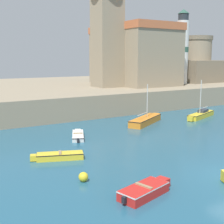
% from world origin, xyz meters
% --- Properties ---
extents(quay_seawall, '(120.00, 40.00, 2.98)m').
position_xyz_m(quay_seawall, '(0.00, 41.81, 1.49)').
color(quay_seawall, gray).
rests_on(quay_seawall, ground).
extents(dinghy_white_1, '(2.49, 4.08, 0.48)m').
position_xyz_m(dinghy_white_1, '(-4.26, 14.61, 0.23)').
color(dinghy_white_1, white).
rests_on(dinghy_white_1, ground).
extents(dinghy_yellow_2, '(4.01, 2.23, 0.58)m').
position_xyz_m(dinghy_yellow_2, '(-8.33, 9.30, 0.28)').
color(dinghy_yellow_2, yellow).
rests_on(dinghy_yellow_2, ground).
extents(dinghy_red_3, '(3.86, 2.10, 0.66)m').
position_xyz_m(dinghy_red_3, '(-6.54, 0.80, 0.31)').
color(dinghy_red_3, red).
rests_on(dinghy_red_3, ground).
extents(sailboat_yellow_4, '(6.34, 3.22, 4.91)m').
position_xyz_m(sailboat_yellow_4, '(13.79, 15.76, 0.42)').
color(sailboat_yellow_4, yellow).
rests_on(sailboat_yellow_4, ground).
extents(sailboat_orange_5, '(6.64, 4.52, 4.64)m').
position_xyz_m(sailboat_orange_5, '(5.42, 16.49, 0.43)').
color(sailboat_orange_5, orange).
rests_on(sailboat_orange_5, ground).
extents(mooring_buoy, '(0.61, 0.61, 0.61)m').
position_xyz_m(mooring_buoy, '(-8.62, 4.40, 0.30)').
color(mooring_buoy, yellow).
rests_on(mooring_buoy, ground).
extents(church, '(14.35, 16.42, 15.99)m').
position_xyz_m(church, '(14.95, 34.04, 8.71)').
color(church, gray).
rests_on(church, quay_seawall).
extents(fortress, '(12.69, 12.69, 9.10)m').
position_xyz_m(fortress, '(32.00, 34.70, 5.92)').
color(fortress, '#796C57').
rests_on(fortress, quay_seawall).
extents(lighthouse, '(2.24, 2.24, 13.26)m').
position_xyz_m(lighthouse, '(24.00, 30.41, 9.42)').
color(lighthouse, silver).
rests_on(lighthouse, quay_seawall).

